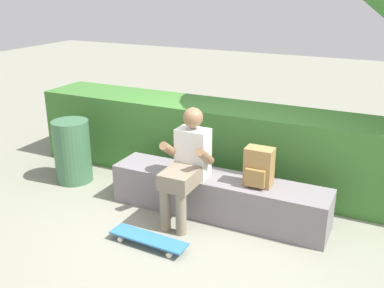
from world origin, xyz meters
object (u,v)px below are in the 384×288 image
(person_skater, at_px, (187,162))
(backpack_on_bench, at_px, (259,168))
(trash_bin, at_px, (72,151))
(skateboard_near_person, at_px, (148,239))
(bench_main, at_px, (217,196))

(person_skater, bearing_deg, backpack_on_bench, 16.40)
(backpack_on_bench, relative_size, trash_bin, 0.50)
(person_skater, xyz_separation_m, trash_bin, (-1.73, 0.24, -0.25))
(person_skater, bearing_deg, skateboard_near_person, -98.36)
(backpack_on_bench, bearing_deg, trash_bin, 179.18)
(skateboard_near_person, distance_m, trash_bin, 1.89)
(bench_main, relative_size, backpack_on_bench, 5.97)
(bench_main, xyz_separation_m, person_skater, (-0.26, -0.22, 0.42))
(bench_main, height_order, skateboard_near_person, bench_main)
(backpack_on_bench, height_order, trash_bin, backpack_on_bench)
(skateboard_near_person, bearing_deg, person_skater, 81.64)
(bench_main, relative_size, trash_bin, 3.00)
(bench_main, height_order, trash_bin, trash_bin)
(person_skater, xyz_separation_m, skateboard_near_person, (-0.09, -0.65, -0.57))
(person_skater, distance_m, skateboard_near_person, 0.87)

